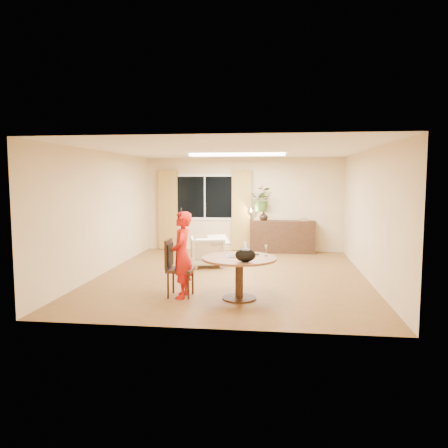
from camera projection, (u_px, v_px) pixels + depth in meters
name	position (u px, v px, depth m)	size (l,w,h in m)	color
floor	(231.00, 276.00, 9.11)	(6.50, 6.50, 0.00)	brown
ceiling	(232.00, 150.00, 8.84)	(6.50, 6.50, 0.00)	white
wall_back	(244.00, 204.00, 12.18)	(5.50, 5.50, 0.00)	tan
wall_left	(104.00, 213.00, 9.31)	(6.50, 6.50, 0.00)	tan
wall_right	(369.00, 215.00, 8.64)	(6.50, 6.50, 0.00)	tan
window	(205.00, 197.00, 12.28)	(1.70, 0.03, 1.30)	white
curtain_left	(168.00, 210.00, 12.37)	(0.55, 0.08, 2.25)	olive
curtain_right	(242.00, 210.00, 12.11)	(0.55, 0.08, 2.25)	olive
ceiling_panel	(237.00, 155.00, 10.03)	(2.20, 0.35, 0.05)	white
dining_table	(239.00, 266.00, 7.31)	(1.25, 1.25, 0.71)	brown
dining_chair	(180.00, 268.00, 7.49)	(0.47, 0.43, 0.99)	black
child	(182.00, 255.00, 7.40)	(0.35, 0.54, 1.47)	red
laptop	(237.00, 250.00, 7.34)	(0.36, 0.24, 0.24)	#B7B7BC
tumbler	(242.00, 251.00, 7.60)	(0.08, 0.08, 0.11)	white
wine_glass	(266.00, 250.00, 7.40)	(0.07, 0.07, 0.20)	white
pot_lid	(253.00, 254.00, 7.55)	(0.20, 0.20, 0.03)	white
handbag	(245.00, 255.00, 6.86)	(0.33, 0.19, 0.22)	black
armchair	(207.00, 251.00, 10.08)	(0.74, 0.76, 0.69)	beige
throw	(218.00, 236.00, 9.97)	(0.45, 0.55, 0.03)	beige
sideboard	(282.00, 237.00, 11.90)	(1.76, 0.43, 0.88)	black
vase	(264.00, 216.00, 11.91)	(0.24, 0.24, 0.25)	black
bouquet	(262.00, 199.00, 11.87)	(0.59, 0.51, 0.66)	#326526
book_stack	(304.00, 219.00, 11.78)	(0.20, 0.15, 0.08)	#906849
desk_lamp	(251.00, 214.00, 11.89)	(0.15, 0.15, 0.37)	black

